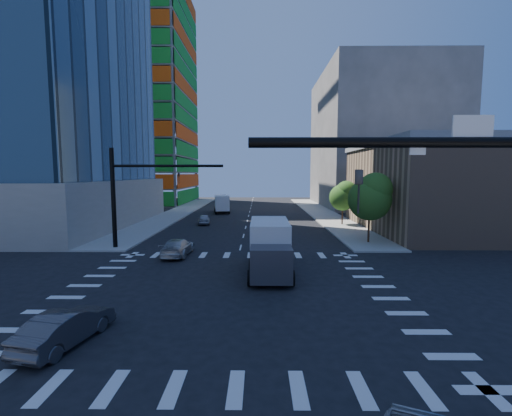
{
  "coord_description": "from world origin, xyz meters",
  "views": [
    {
      "loc": [
        1.75,
        -19.29,
        6.85
      ],
      "look_at": [
        1.48,
        8.0,
        4.11
      ],
      "focal_mm": 24.0,
      "sensor_mm": 36.0,
      "label": 1
    }
  ],
  "objects": [
    {
      "name": "bg_building_ne",
      "position": [
        27.0,
        55.0,
        14.0
      ],
      "size": [
        24.0,
        30.0,
        28.0
      ],
      "primitive_type": "cube",
      "color": "#5F5A55",
      "rests_on": "ground"
    },
    {
      "name": "tree_south",
      "position": [
        12.63,
        13.9,
        4.69
      ],
      "size": [
        4.16,
        4.16,
        6.82
      ],
      "color": "#382316",
      "rests_on": "sidewalk_ne"
    },
    {
      "name": "car_sb_near",
      "position": [
        -5.11,
        8.88,
        0.71
      ],
      "size": [
        2.14,
        4.98,
        1.43
      ],
      "primitive_type": "imported",
      "rotation": [
        0.0,
        0.0,
        3.11
      ],
      "color": "#BBBBBB",
      "rests_on": "ground"
    },
    {
      "name": "signal_mast_nw",
      "position": [
        -10.0,
        11.5,
        5.49
      ],
      "size": [
        10.2,
        0.4,
        9.0
      ],
      "color": "black",
      "rests_on": "sidewalk_nw"
    },
    {
      "name": "ground",
      "position": [
        0.0,
        0.0,
        0.0
      ],
      "size": [
        160.0,
        160.0,
        0.0
      ],
      "primitive_type": "plane",
      "color": "black",
      "rests_on": "ground"
    },
    {
      "name": "box_truck_far",
      "position": [
        -4.89,
        40.67,
        1.38
      ],
      "size": [
        3.42,
        6.27,
        3.12
      ],
      "rotation": [
        0.0,
        0.0,
        3.29
      ],
      "color": "black",
      "rests_on": "ground"
    },
    {
      "name": "box_truck_near",
      "position": [
        2.47,
        3.63,
        1.56
      ],
      "size": [
        2.89,
        6.73,
        3.53
      ],
      "rotation": [
        0.0,
        0.0,
        -0.0
      ],
      "color": "black",
      "rests_on": "ground"
    },
    {
      "name": "car_sb_cross",
      "position": [
        -6.02,
        -6.16,
        0.71
      ],
      "size": [
        2.41,
        4.53,
        1.42
      ],
      "primitive_type": "imported",
      "rotation": [
        0.0,
        0.0,
        2.92
      ],
      "color": "#424246",
      "rests_on": "ground"
    },
    {
      "name": "car_nb_far",
      "position": [
        2.72,
        15.1,
        0.67
      ],
      "size": [
        3.08,
        5.13,
        1.33
      ],
      "primitive_type": "imported",
      "rotation": [
        0.0,
        0.0,
        0.19
      ],
      "color": "black",
      "rests_on": "ground"
    },
    {
      "name": "tree_north",
      "position": [
        12.93,
        25.9,
        3.99
      ],
      "size": [
        3.54,
        3.52,
        5.78
      ],
      "color": "#382316",
      "rests_on": "sidewalk_ne"
    },
    {
      "name": "sidewalk_ne",
      "position": [
        12.5,
        40.0,
        0.07
      ],
      "size": [
        5.0,
        60.0,
        0.15
      ],
      "primitive_type": "cube",
      "color": "gray",
      "rests_on": "ground"
    },
    {
      "name": "car_sb_mid",
      "position": [
        -5.78,
        26.85,
        0.66
      ],
      "size": [
        2.11,
        4.07,
        1.33
      ],
      "primitive_type": "imported",
      "rotation": [
        0.0,
        0.0,
        3.29
      ],
      "color": "#A1A3A9",
      "rests_on": "ground"
    },
    {
      "name": "sidewalk_nw",
      "position": [
        -12.5,
        40.0,
        0.07
      ],
      "size": [
        5.0,
        60.0,
        0.15
      ],
      "primitive_type": "cube",
      "color": "gray",
      "rests_on": "ground"
    },
    {
      "name": "commercial_building",
      "position": [
        25.0,
        22.0,
        5.31
      ],
      "size": [
        20.5,
        22.5,
        10.6
      ],
      "color": "#9B775A",
      "rests_on": "ground"
    },
    {
      "name": "road_markings",
      "position": [
        0.0,
        0.0,
        0.01
      ],
      "size": [
        20.0,
        20.0,
        0.01
      ],
      "primitive_type": "cube",
      "color": "silver",
      "rests_on": "ground"
    },
    {
      "name": "construction_building",
      "position": [
        -27.41,
        61.93,
        24.61
      ],
      "size": [
        25.16,
        34.5,
        70.6
      ],
      "color": "slate",
      "rests_on": "ground"
    }
  ]
}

